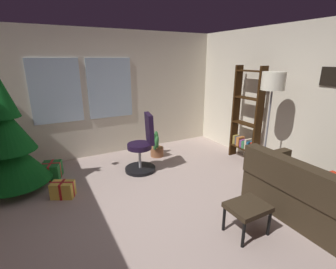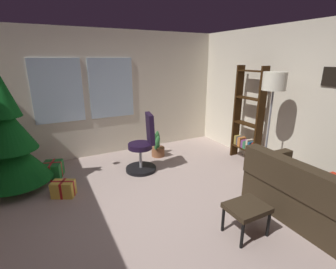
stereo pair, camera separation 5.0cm
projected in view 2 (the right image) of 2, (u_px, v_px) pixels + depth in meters
ground_plane at (164, 223)px, 3.19m from camera, size 5.12×5.31×0.10m
wall_back_with_windows at (104, 94)px, 5.07m from camera, size 5.12×0.12×2.56m
wall_right_with_frames at (308, 105)px, 3.95m from camera, size 0.12×5.31×2.56m
couch at (334, 202)px, 3.04m from camera, size 1.62×1.77×0.81m
footstool at (247, 210)px, 2.83m from camera, size 0.46×0.38×0.38m
holiday_tree at (11, 143)px, 3.69m from camera, size 1.04×1.04×2.31m
gift_box_red at (41, 170)px, 4.41m from camera, size 0.37×0.28×0.16m
gift_box_green at (53, 170)px, 4.27m from camera, size 0.39×0.42×0.28m
gift_box_gold at (63, 189)px, 3.68m from camera, size 0.38×0.33×0.25m
office_chair at (144, 149)px, 4.46m from camera, size 0.56×0.56×1.07m
bookshelf at (247, 121)px, 4.82m from camera, size 0.18×0.64×1.87m
floor_lamp at (273, 89)px, 3.81m from camera, size 0.36×0.36×1.80m
potted_plant at (157, 146)px, 5.18m from camera, size 0.32×0.40×0.56m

